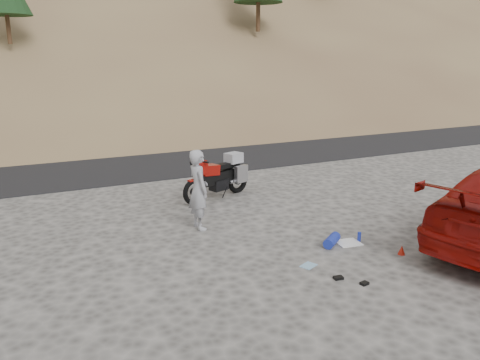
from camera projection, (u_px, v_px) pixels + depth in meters
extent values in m
plane|color=#484642|center=(260.00, 238.00, 9.62)|extent=(140.00, 140.00, 0.00)
cube|color=black|center=(144.00, 158.00, 17.44)|extent=(120.00, 7.00, 0.05)
cylinder|color=#3D2A16|center=(8.00, 26.00, 18.85)|extent=(0.17, 0.17, 1.40)
cylinder|color=#3D2A16|center=(258.00, 13.00, 24.60)|extent=(0.22, 0.22, 1.82)
torus|color=black|center=(194.00, 192.00, 11.79)|extent=(0.68, 0.34, 0.67)
cylinder|color=black|center=(194.00, 192.00, 11.79)|extent=(0.21, 0.13, 0.20)
torus|color=black|center=(238.00, 181.00, 12.89)|extent=(0.72, 0.37, 0.71)
cylinder|color=black|center=(238.00, 181.00, 12.89)|extent=(0.24, 0.15, 0.22)
cylinder|color=black|center=(196.00, 177.00, 11.75)|extent=(0.38, 0.19, 0.83)
cylinder|color=black|center=(200.00, 161.00, 11.76)|extent=(0.25, 0.61, 0.04)
cube|color=black|center=(216.00, 178.00, 12.27)|extent=(1.24, 0.64, 0.31)
cube|color=black|center=(219.00, 185.00, 12.39)|extent=(0.54, 0.44, 0.29)
cube|color=maroon|center=(209.00, 170.00, 12.04)|extent=(0.61, 0.47, 0.32)
cube|color=maroon|center=(201.00, 167.00, 11.82)|extent=(0.41, 0.43, 0.36)
cube|color=silver|center=(199.00, 157.00, 11.70)|extent=(0.22, 0.33, 0.26)
cube|color=black|center=(223.00, 166.00, 12.38)|extent=(0.60, 0.40, 0.12)
cube|color=black|center=(233.00, 165.00, 12.66)|extent=(0.40, 0.29, 0.10)
cube|color=#BABABF|center=(241.00, 174.00, 12.56)|extent=(0.43, 0.25, 0.46)
cube|color=#BABABF|center=(227.00, 171.00, 12.91)|extent=(0.43, 0.25, 0.46)
cube|color=#99999E|center=(234.00, 158.00, 12.62)|extent=(0.52, 0.47, 0.27)
cube|color=maroon|center=(193.00, 180.00, 11.72)|extent=(0.33, 0.22, 0.04)
cylinder|color=black|center=(225.00, 192.00, 12.34)|extent=(0.09, 0.21, 0.37)
cylinder|color=#BABABF|center=(236.00, 180.00, 12.64)|extent=(0.47, 0.24, 0.13)
imported|color=#99999E|center=(199.00, 228.00, 10.21)|extent=(0.43, 0.64, 1.74)
cube|color=white|center=(348.00, 243.00, 9.37)|extent=(0.52, 0.48, 0.02)
cylinder|color=#192999|center=(332.00, 240.00, 9.24)|extent=(0.53, 0.46, 0.20)
cylinder|color=#192999|center=(359.00, 237.00, 9.44)|extent=(0.09, 0.09, 0.19)
cone|color=#AE190B|center=(402.00, 250.00, 8.80)|extent=(0.15, 0.15, 0.18)
cube|color=black|center=(338.00, 278.00, 7.83)|extent=(0.17, 0.13, 0.04)
cube|color=black|center=(364.00, 283.00, 7.63)|extent=(0.15, 0.12, 0.04)
cube|color=#7FA8C5|center=(308.00, 266.00, 8.33)|extent=(0.35, 0.31, 0.01)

